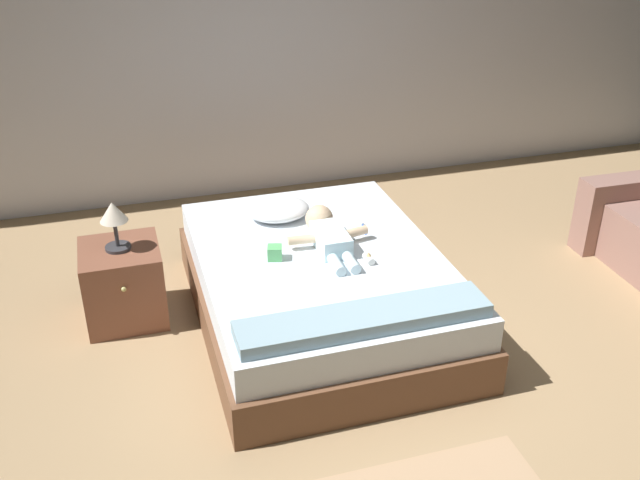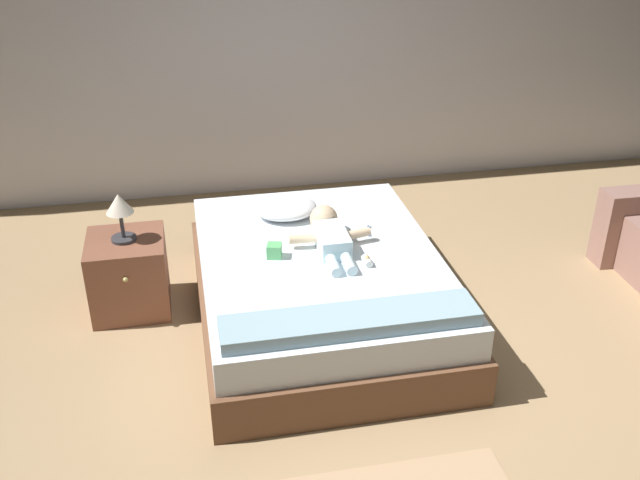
% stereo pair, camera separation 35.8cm
% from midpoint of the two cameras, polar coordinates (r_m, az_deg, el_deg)
% --- Properties ---
extents(ground_plane, '(8.00, 8.00, 0.00)m').
position_cam_midpoint_polar(ground_plane, '(4.01, 3.15, -12.38)').
color(ground_plane, '#A2825C').
extents(wall_behind_bed, '(8.00, 0.12, 2.56)m').
position_cam_midpoint_polar(wall_behind_bed, '(6.10, -6.39, 15.37)').
color(wall_behind_bed, silver).
rests_on(wall_behind_bed, ground_plane).
extents(bed, '(1.48, 2.00, 0.46)m').
position_cam_midpoint_polar(bed, '(4.49, -2.29, -3.85)').
color(bed, brown).
rests_on(bed, ground_plane).
extents(pillow, '(0.42, 0.35, 0.12)m').
position_cam_midpoint_polar(pillow, '(4.82, -5.45, 2.38)').
color(pillow, white).
rests_on(pillow, bed).
extents(baby, '(0.52, 0.68, 0.18)m').
position_cam_midpoint_polar(baby, '(4.46, -1.71, 0.45)').
color(baby, '#CFEEF9').
rests_on(baby, bed).
extents(toothbrush, '(0.04, 0.14, 0.02)m').
position_cam_midpoint_polar(toothbrush, '(4.66, 1.28, 0.90)').
color(toothbrush, blue).
rests_on(toothbrush, bed).
extents(nightstand, '(0.48, 0.51, 0.49)m').
position_cam_midpoint_polar(nightstand, '(4.71, -17.36, -3.34)').
color(nightstand, brown).
rests_on(nightstand, ground_plane).
extents(lamp, '(0.17, 0.17, 0.31)m').
position_cam_midpoint_polar(lamp, '(4.50, -18.18, 1.71)').
color(lamp, '#333338').
rests_on(lamp, nightstand).
extents(blanket, '(1.33, 0.26, 0.07)m').
position_cam_midpoint_polar(blanket, '(3.71, 0.73, -6.31)').
color(blanket, '#87A5B3').
rests_on(blanket, bed).
extents(toy_block, '(0.10, 0.10, 0.08)m').
position_cam_midpoint_polar(toy_block, '(4.32, -5.96, -1.06)').
color(toy_block, '#5FBE6F').
rests_on(toy_block, bed).
extents(baby_bottle, '(0.05, 0.10, 0.07)m').
position_cam_midpoint_polar(baby_bottle, '(4.28, 1.46, -1.51)').
color(baby_bottle, white).
rests_on(baby_bottle, bed).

